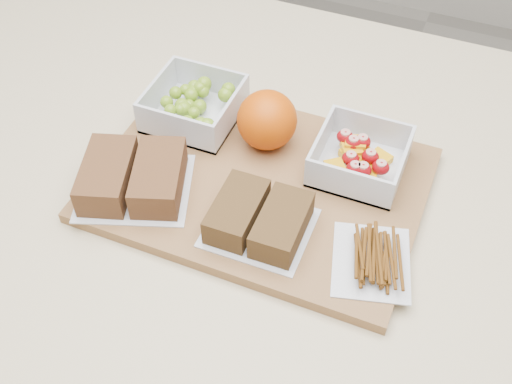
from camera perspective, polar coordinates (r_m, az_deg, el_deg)
counter at (r=1.22m, az=-0.25°, el=-14.47°), size 1.20×0.90×0.90m
cutting_board at (r=0.84m, az=0.30°, el=0.68°), size 0.42×0.30×0.02m
grape_container at (r=0.92m, az=-5.42°, el=7.69°), size 0.12×0.12×0.05m
fruit_container at (r=0.85m, az=9.17°, el=2.93°), size 0.11×0.11×0.05m
orange at (r=0.86m, az=0.98°, el=6.42°), size 0.08×0.08×0.08m
sandwich_bag_left at (r=0.83m, az=-10.87°, el=1.32°), size 0.18×0.17×0.04m
sandwich_bag_center at (r=0.77m, az=0.29°, el=-2.38°), size 0.13×0.11×0.04m
pretzel_bag at (r=0.76m, az=10.30°, el=-5.64°), size 0.11×0.13×0.02m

